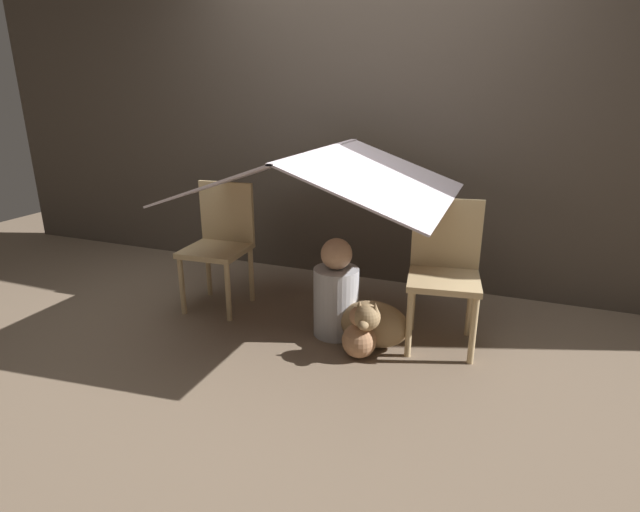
{
  "coord_description": "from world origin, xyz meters",
  "views": [
    {
      "loc": [
        1.08,
        -2.65,
        1.46
      ],
      "look_at": [
        0.0,
        0.09,
        0.47
      ],
      "focal_mm": 28.0,
      "sensor_mm": 36.0,
      "label": 1
    }
  ],
  "objects_px": {
    "chair_right": "(444,267)",
    "dog": "(373,323)",
    "person_front": "(336,294)",
    "chair_left": "(220,240)"
  },
  "relations": [
    {
      "from": "chair_right",
      "to": "dog",
      "type": "bearing_deg",
      "value": -153.26
    },
    {
      "from": "person_front",
      "to": "dog",
      "type": "distance_m",
      "value": 0.3
    },
    {
      "from": "chair_right",
      "to": "chair_left",
      "type": "bearing_deg",
      "value": 171.67
    },
    {
      "from": "chair_left",
      "to": "dog",
      "type": "bearing_deg",
      "value": -15.22
    },
    {
      "from": "chair_right",
      "to": "dog",
      "type": "distance_m",
      "value": 0.53
    },
    {
      "from": "chair_left",
      "to": "chair_right",
      "type": "distance_m",
      "value": 1.52
    },
    {
      "from": "chair_left",
      "to": "chair_right",
      "type": "height_order",
      "value": "same"
    },
    {
      "from": "chair_left",
      "to": "chair_right",
      "type": "bearing_deg",
      "value": -3.31
    },
    {
      "from": "chair_left",
      "to": "person_front",
      "type": "distance_m",
      "value": 0.94
    },
    {
      "from": "chair_right",
      "to": "dog",
      "type": "height_order",
      "value": "chair_right"
    }
  ]
}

